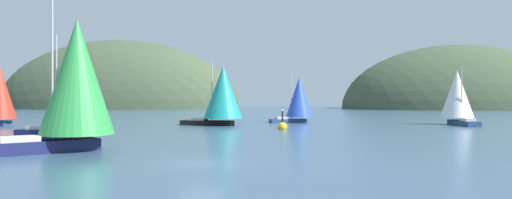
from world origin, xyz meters
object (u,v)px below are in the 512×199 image
Objects in this scene: sailboat_teal_sail at (222,94)px; sailboat_blue_spinnaker at (298,98)px; sailboat_green_sail at (75,80)px; sailboat_pink_spinnaker at (69,89)px; sailboat_white_mainsail at (458,96)px; channel_buoy at (282,126)px.

sailboat_blue_spinnaker is (10.43, 8.11, -0.66)m from sailboat_teal_sail.
sailboat_pink_spinnaker is at bearing 117.91° from sailboat_green_sail.
sailboat_white_mainsail is 1.06× the size of sailboat_blue_spinnaker.
sailboat_pink_spinnaker is (-43.36, -25.84, 0.58)m from sailboat_white_mainsail.
sailboat_teal_sail reaches higher than sailboat_white_mainsail.
sailboat_green_sail is (-6.06, -31.16, 0.70)m from sailboat_teal_sail.
sailboat_white_mainsail reaches higher than channel_buoy.
channel_buoy is (19.26, 14.62, -4.21)m from sailboat_pink_spinnaker.
sailboat_pink_spinnaker reaches higher than sailboat_blue_spinnaker.
channel_buoy is at bearing -41.31° from sailboat_teal_sail.
sailboat_white_mainsail is at bearing 30.79° from sailboat_pink_spinnaker.
sailboat_pink_spinnaker is 3.63× the size of channel_buoy.
sailboat_pink_spinnaker reaches higher than sailboat_white_mainsail.
sailboat_blue_spinnaker is 2.90× the size of channel_buoy.
sailboat_pink_spinnaker is 36.88m from sailboat_blue_spinnaker.
channel_buoy is at bearing -155.03° from sailboat_white_mainsail.
sailboat_teal_sail is (-32.40, -3.92, 0.31)m from sailboat_white_mainsail.
sailboat_green_sail reaches higher than sailboat_blue_spinnaker.
sailboat_white_mainsail is 22.37m from sailboat_blue_spinnaker.
sailboat_green_sail reaches higher than sailboat_pink_spinnaker.
sailboat_teal_sail is 11.74m from channel_buoy.
sailboat_white_mainsail is at bearing 42.37° from sailboat_green_sail.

